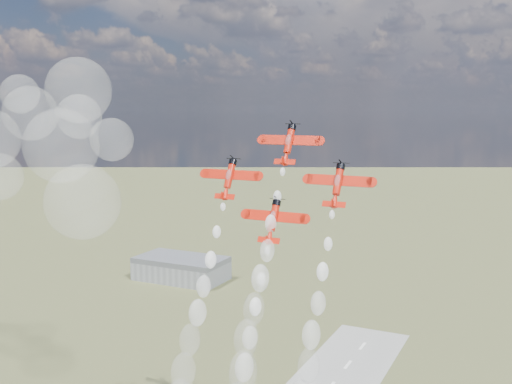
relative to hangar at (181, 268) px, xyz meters
The scene contains 8 objects.
hangar is the anchor object (origin of this frame).
plane_lead 223.01m from the hangar, 50.27° to the right, with size 13.64×7.01×8.98m.
plane_left 216.00m from the hangar, 53.74° to the right, with size 13.64×7.01×8.98m.
plane_right 230.88m from the hangar, 48.42° to the right, with size 13.64×7.01×8.98m.
plane_slot 223.76m from the hangar, 51.67° to the right, with size 13.64×7.01×8.98m.
smoke_trail_lead 226.81m from the hangar, 53.37° to the right, with size 5.37×22.32×40.28m.
smoke_trail_left 221.02m from the hangar, 56.60° to the right, with size 5.19×21.67×39.45m.
drifted_smoke_cloud 183.87m from the hangar, 69.90° to the right, with size 64.25×35.01×51.16m.
Camera 1 is at (62.71, -99.42, 96.20)m, focal length 42.00 mm.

